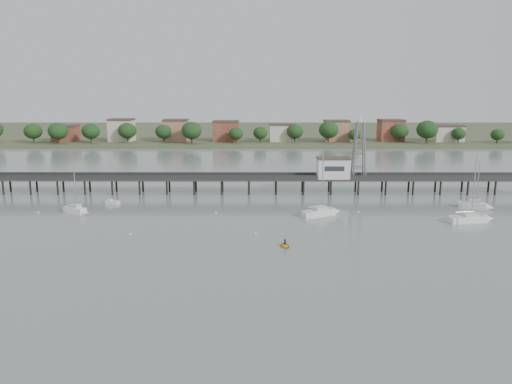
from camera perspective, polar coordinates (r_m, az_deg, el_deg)
ground_plane at (r=71.28m, az=-4.46°, el=-9.96°), size 500.00×500.00×0.00m
pier at (r=128.17m, az=-2.37°, el=1.52°), size 150.00×5.00×5.50m
pier_building at (r=129.04m, az=8.80°, el=2.76°), size 8.40×5.40×5.30m
lattice_tower at (r=129.59m, az=11.71°, el=4.67°), size 3.20×3.20×15.50m
sailboat_d at (r=110.21m, az=23.83°, el=-2.81°), size 9.32×4.38×14.76m
sailboat_b at (r=113.92m, az=-19.63°, el=-2.04°), size 6.47×4.62×10.67m
sailboat_e at (r=122.57m, az=24.11°, el=-1.45°), size 6.85×4.77×11.21m
sailboat_c at (r=107.21m, az=7.94°, el=-2.30°), size 8.82×6.24×14.22m
white_tender at (r=121.34m, az=-16.11°, el=-1.14°), size 3.51×2.34×1.26m
yellow_dinghy at (r=85.41m, az=3.33°, el=-6.26°), size 2.12×1.12×2.85m
dinghy_occupant at (r=85.41m, az=3.33°, el=-6.26°), size 0.59×1.28×0.29m
mooring_buoys at (r=101.83m, az=-1.74°, el=-3.25°), size 86.25×18.24×0.39m
far_shore at (r=306.75m, az=-0.83°, el=6.85°), size 500.00×170.00×10.40m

